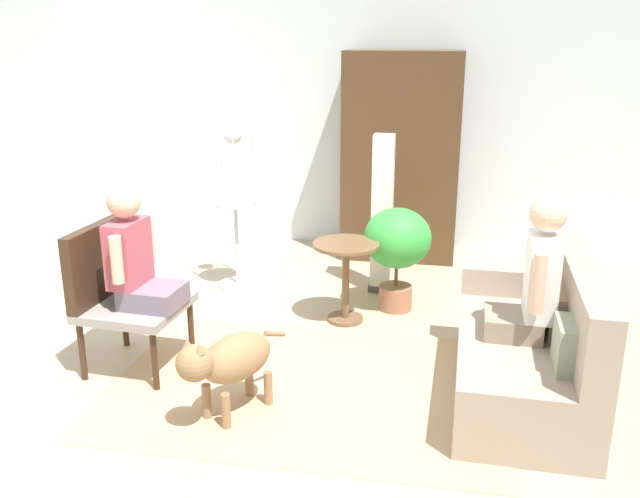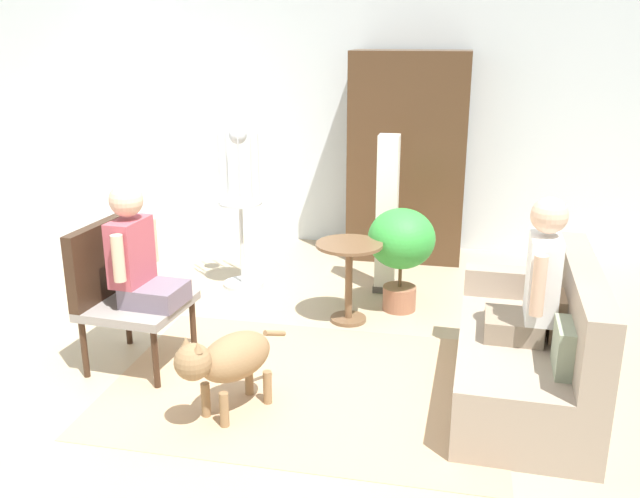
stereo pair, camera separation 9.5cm
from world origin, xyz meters
name	(u,v)px [view 2 (the right image)]	position (x,y,z in m)	size (l,w,h in m)	color
ground_plane	(287,391)	(0.00, 0.00, 0.00)	(8.08, 8.08, 0.00)	tan
back_wall	(366,112)	(0.00, 3.43, 1.44)	(6.19, 0.12, 2.88)	silver
area_rug	(307,385)	(0.11, 0.09, 0.00)	(2.57, 1.86, 0.01)	tan
couch	(533,352)	(1.55, 0.25, 0.32)	(0.85, 1.64, 0.91)	gray
armchair	(119,286)	(-1.24, 0.17, 0.58)	(0.69, 0.69, 1.01)	#382316
person_on_couch	(535,281)	(1.52, 0.22, 0.81)	(0.44, 0.51, 0.90)	gray
person_on_armchair	(138,255)	(-1.07, 0.16, 0.82)	(0.48, 0.50, 0.83)	slate
round_end_table	(349,269)	(0.20, 1.22, 0.45)	(0.53, 0.53, 0.66)	brown
dog	(228,359)	(-0.27, -0.34, 0.37)	(0.52, 0.77, 0.59)	olive
bird_cage_stand	(241,211)	(-0.89, 1.82, 0.72)	(0.39, 0.39, 1.47)	silver
potted_plant	(401,244)	(0.59, 1.54, 0.58)	(0.56, 0.56, 0.88)	#996047
column_lamp	(387,216)	(0.41, 1.97, 0.70)	(0.20, 0.20, 1.42)	#4C4742
armoire_cabinet	(408,157)	(0.49, 3.02, 1.04)	(1.16, 0.56, 2.08)	#4C331E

